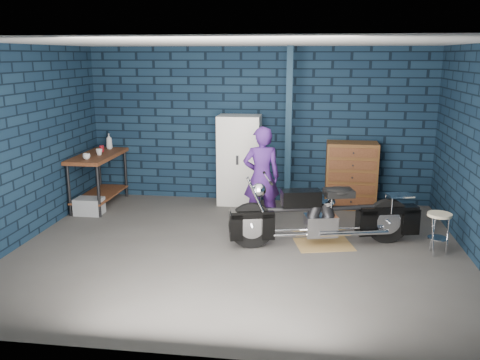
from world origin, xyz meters
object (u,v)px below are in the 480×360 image
Objects in this scene: storage_bin at (89,206)px; person at (261,177)px; shop_stool at (438,234)px; locker at (239,160)px; tool_chest at (351,175)px; workbench at (99,180)px; motorcycle at (325,211)px.

person is at bearing -3.66° from storage_bin.
locker is at bearing 145.26° from shop_stool.
tool_chest is at bearing -153.55° from person.
workbench reaches higher than shop_stool.
tool_chest is (4.28, 0.98, 0.43)m from storage_bin.
storage_bin is (-2.86, 0.18, -0.63)m from person.
locker reaches higher than person.
locker is at bearing 11.41° from workbench.
workbench is at bearing -168.59° from locker.
locker is at bearing 114.22° from motorcycle.
tool_chest is 2.25m from shop_stool.
workbench is 2.49× the size of shop_stool.
tool_chest reaches higher than storage_bin.
person is at bearing -13.35° from workbench.
workbench is at bearing -26.24° from person.
locker is 1.93m from tool_chest.
person is at bearing -66.79° from locker.
shop_stool is (0.98, -2.01, -0.28)m from tool_chest.
motorcycle is 1.44× the size of locker.
motorcycle is at bearing -104.44° from tool_chest.
shop_stool is at bearing 147.68° from person.
workbench is at bearing 92.29° from storage_bin.
tool_chest is (4.30, 0.48, 0.11)m from workbench.
person is 2.59m from shop_stool.
tool_chest is at bearing 116.01° from shop_stool.
motorcycle is at bearing 130.54° from person.
storage_bin is (0.02, -0.50, -0.32)m from workbench.
tool_chest reaches higher than workbench.
shop_stool is at bearing -16.17° from workbench.
motorcycle is at bearing -19.88° from workbench.
motorcycle is 1.92m from tool_chest.
tool_chest is at bearing 0.00° from locker.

